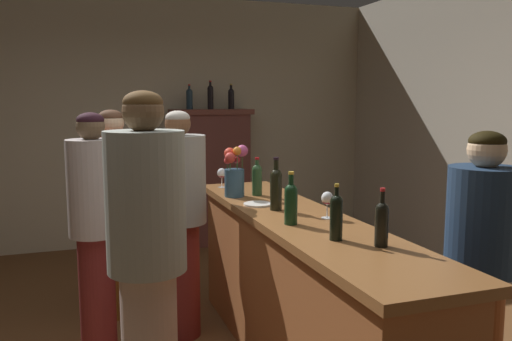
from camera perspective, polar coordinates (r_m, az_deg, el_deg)
The scene contains 20 objects.
wall_back at distance 6.26m, azimuth -13.66°, elevation 5.19°, with size 6.03×0.12×2.90m, color #C0B597.
bar_counter at distance 3.35m, azimuth 4.70°, elevation -13.29°, with size 0.58×2.75×1.00m.
display_cabinet at distance 6.18m, azimuth -4.89°, elevation -0.40°, with size 0.94×0.42×1.60m.
wine_bottle_pinot at distance 3.87m, azimuth 0.12°, elevation -0.84°, with size 0.07×0.07×0.28m.
wine_bottle_riesling at distance 2.59m, azimuth 13.61°, elevation -5.48°, with size 0.07×0.07×0.29m.
wine_bottle_chardonnay at distance 2.66m, azimuth 8.79°, elevation -4.86°, with size 0.07×0.07×0.29m.
wine_bottle_rose at distance 2.97m, azimuth 3.85°, elevation -3.41°, with size 0.08×0.08×0.30m.
wine_bottle_syrah at distance 3.35m, azimuth 2.21°, elevation -1.79°, with size 0.08×0.08×0.34m.
wine_glass_front at distance 3.14m, azimuth 7.83°, elevation -3.18°, with size 0.07×0.07×0.16m.
wine_glass_mid at distance 4.22m, azimuth -3.78°, elevation -0.39°, with size 0.07×0.07×0.16m.
flower_arrangement at distance 3.82m, azimuth -2.38°, elevation -0.27°, with size 0.19×0.16×0.38m.
cheese_plate at distance 3.53m, azimuth 0.20°, elevation -3.70°, with size 0.19×0.19×0.01m, color white.
display_bottle_left at distance 6.06m, azimuth -7.31°, elevation 7.90°, with size 0.07×0.07×0.29m.
display_bottle_midleft at distance 6.11m, azimuth -5.02°, elevation 8.14°, with size 0.07×0.07×0.33m.
display_bottle_center at distance 6.18m, azimuth -2.75°, elevation 7.99°, with size 0.07×0.07×0.30m.
patron_tall at distance 2.60m, azimuth -11.83°, elevation -9.07°, with size 0.38×0.38×1.75m.
patron_in_navy at distance 4.21m, azimuth -15.31°, elevation -3.70°, with size 0.38×0.38×1.63m.
patron_in_grey at distance 3.47m, azimuth -17.26°, elevation -5.98°, with size 0.32×0.32×1.63m.
patron_near_entrance at distance 3.74m, azimuth -8.37°, elevation -4.96°, with size 0.38×0.38×1.63m.
bartender at distance 3.16m, azimuth 23.39°, elevation -8.82°, with size 0.39×0.39×1.54m.
Camera 1 is at (-0.59, -2.99, 1.70)m, focal length 36.49 mm.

